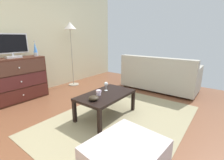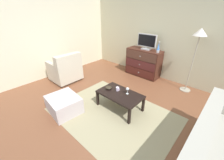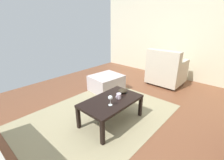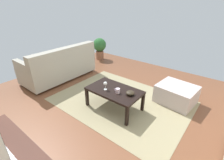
# 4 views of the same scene
# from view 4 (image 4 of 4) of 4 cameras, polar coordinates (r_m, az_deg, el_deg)

# --- Properties ---
(ground_plane) EXTENTS (5.97, 5.11, 0.05)m
(ground_plane) POSITION_cam_4_polar(r_m,az_deg,el_deg) (3.17, 3.99, -10.50)
(ground_plane) COLOR brown
(area_rug) EXTENTS (2.60, 1.90, 0.01)m
(area_rug) POSITION_cam_4_polar(r_m,az_deg,el_deg) (3.38, 3.17, -7.26)
(area_rug) COLOR #9B916E
(area_rug) RESTS_ON ground_plane
(coffee_table) EXTENTS (0.98, 0.58, 0.40)m
(coffee_table) POSITION_cam_4_polar(r_m,az_deg,el_deg) (3.00, 0.81, -4.13)
(coffee_table) COLOR black
(coffee_table) RESTS_ON ground_plane
(wine_glass) EXTENTS (0.07, 0.07, 0.16)m
(wine_glass) POSITION_cam_4_polar(r_m,az_deg,el_deg) (2.92, -2.36, -1.34)
(wine_glass) COLOR silver
(wine_glass) RESTS_ON coffee_table
(mug) EXTENTS (0.11, 0.08, 0.08)m
(mug) POSITION_cam_4_polar(r_m,az_deg,el_deg) (2.85, 1.99, -3.76)
(mug) COLOR silver
(mug) RESTS_ON coffee_table
(bowl_decorative) EXTENTS (0.15, 0.15, 0.07)m
(bowl_decorative) POSITION_cam_4_polar(r_m,az_deg,el_deg) (2.82, 6.38, -4.53)
(bowl_decorative) COLOR #2F271B
(bowl_decorative) RESTS_ON coffee_table
(couch_large) EXTENTS (0.85, 1.81, 0.86)m
(couch_large) POSITION_cam_4_polar(r_m,az_deg,el_deg) (4.41, -17.76, 4.72)
(couch_large) COLOR #332319
(couch_large) RESTS_ON ground_plane
(ottoman) EXTENTS (0.76, 0.67, 0.37)m
(ottoman) POSITION_cam_4_polar(r_m,az_deg,el_deg) (3.49, 21.55, -4.63)
(ottoman) COLOR beige
(ottoman) RESTS_ON ground_plane
(potted_plant) EXTENTS (0.44, 0.44, 0.72)m
(potted_plant) POSITION_cam_4_polar(r_m,az_deg,el_deg) (5.68, -4.36, 11.58)
(potted_plant) COLOR brown
(potted_plant) RESTS_ON ground_plane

